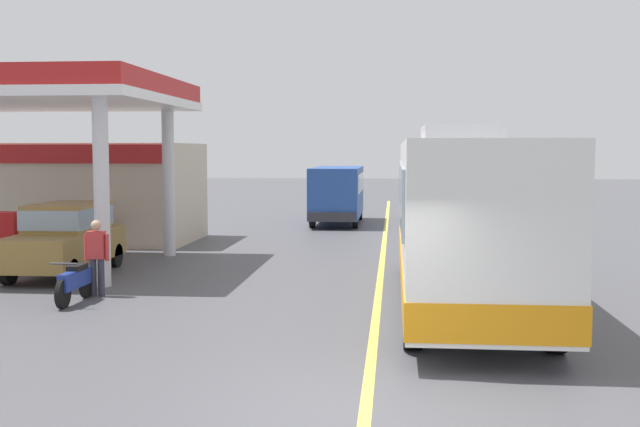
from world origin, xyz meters
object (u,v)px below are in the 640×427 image
at_px(pedestrian_near_pump, 98,222).
at_px(pedestrian_by_shop, 97,254).
at_px(coach_bus_main, 463,221).
at_px(car_at_pump, 66,235).
at_px(minibus_opposing_lane, 337,190).
at_px(motorcycle_parked_forecourt, 75,282).

distance_m(pedestrian_near_pump, pedestrian_by_shop, 7.80).
relative_size(coach_bus_main, car_at_pump, 2.63).
distance_m(minibus_opposing_lane, pedestrian_near_pump, 12.20).
bearing_deg(car_at_pump, motorcycle_parked_forecourt, -64.38).
xyz_separation_m(coach_bus_main, motorcycle_parked_forecourt, (-7.99, -0.74, -1.28)).
height_order(coach_bus_main, motorcycle_parked_forecourt, coach_bus_main).
height_order(car_at_pump, minibus_opposing_lane, minibus_opposing_lane).
bearing_deg(coach_bus_main, pedestrian_near_pump, 145.39).
distance_m(coach_bus_main, car_at_pump, 10.11).
xyz_separation_m(car_at_pump, pedestrian_by_shop, (1.87, -2.77, -0.08)).
relative_size(car_at_pump, pedestrian_by_shop, 2.53).
distance_m(coach_bus_main, pedestrian_near_pump, 12.91).
xyz_separation_m(coach_bus_main, car_at_pump, (-9.69, 2.81, -0.71)).
bearing_deg(pedestrian_by_shop, coach_bus_main, -0.23).
relative_size(motorcycle_parked_forecourt, pedestrian_by_shop, 1.08).
xyz_separation_m(minibus_opposing_lane, pedestrian_by_shop, (-3.96, -17.43, -0.54)).
height_order(car_at_pump, motorcycle_parked_forecourt, car_at_pump).
xyz_separation_m(motorcycle_parked_forecourt, pedestrian_near_pump, (-2.62, 8.06, 0.49)).
bearing_deg(car_at_pump, pedestrian_near_pump, 101.48).
bearing_deg(pedestrian_near_pump, motorcycle_parked_forecourt, -72.02).
height_order(coach_bus_main, car_at_pump, coach_bus_main).
distance_m(coach_bus_main, motorcycle_parked_forecourt, 8.13).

